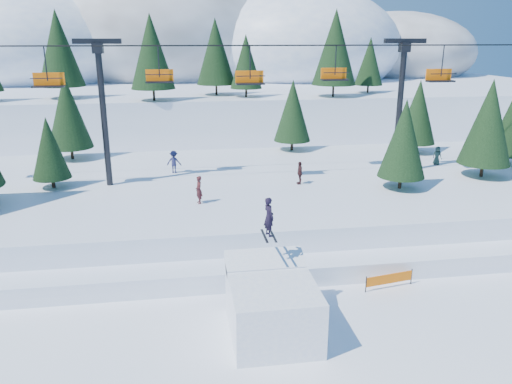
{
  "coord_description": "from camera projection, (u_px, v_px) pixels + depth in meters",
  "views": [
    {
      "loc": [
        -3.72,
        -18.31,
        12.83
      ],
      "look_at": [
        0.01,
        6.0,
        5.2
      ],
      "focal_mm": 35.0,
      "sensor_mm": 36.0,
      "label": 1
    }
  ],
  "objects": [
    {
      "name": "berm",
      "position": [
        251.0,
        258.0,
        29.02
      ],
      "size": [
        70.0,
        6.0,
        1.1
      ],
      "primitive_type": "cube",
      "color": "white",
      "rests_on": "ground"
    },
    {
      "name": "banner_far",
      "position": [
        425.0,
        261.0,
        28.62
      ],
      "size": [
        2.64,
        1.14,
        0.9
      ],
      "color": "black",
      "rests_on": "ground"
    },
    {
      "name": "distant_skiers",
      "position": [
        204.0,
        171.0,
        36.87
      ],
      "size": [
        36.43,
        8.86,
        1.82
      ],
      "color": "#1B302C",
      "rests_on": "mid_shelf"
    },
    {
      "name": "ground",
      "position": [
        277.0,
        347.0,
        21.63
      ],
      "size": [
        160.0,
        160.0,
        0.0
      ],
      "primitive_type": "plane",
      "color": "white",
      "rests_on": "ground"
    },
    {
      "name": "conifer_stand",
      "position": [
        214.0,
        121.0,
        37.01
      ],
      "size": [
        65.33,
        18.17,
        10.25
      ],
      "color": "black",
      "rests_on": "mid_shelf"
    },
    {
      "name": "jump_kicker",
      "position": [
        272.0,
        304.0,
        22.35
      ],
      "size": [
        3.77,
        5.13,
        5.96
      ],
      "color": "white",
      "rests_on": "ground"
    },
    {
      "name": "mountain_ridge",
      "position": [
        169.0,
        57.0,
        87.26
      ],
      "size": [
        119.0,
        60.66,
        26.46
      ],
      "color": "white",
      "rests_on": "ground"
    },
    {
      "name": "banner_near",
      "position": [
        389.0,
        279.0,
        26.54
      ],
      "size": [
        2.82,
        0.55,
        0.9
      ],
      "color": "black",
      "rests_on": "ground"
    },
    {
      "name": "chairlift",
      "position": [
        242.0,
        88.0,
        36.03
      ],
      "size": [
        46.0,
        3.21,
        10.28
      ],
      "color": "black",
      "rests_on": "mid_shelf"
    },
    {
      "name": "mid_shelf",
      "position": [
        232.0,
        195.0,
        38.25
      ],
      "size": [
        70.0,
        22.0,
        2.5
      ],
      "primitive_type": "cube",
      "color": "white",
      "rests_on": "ground"
    }
  ]
}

